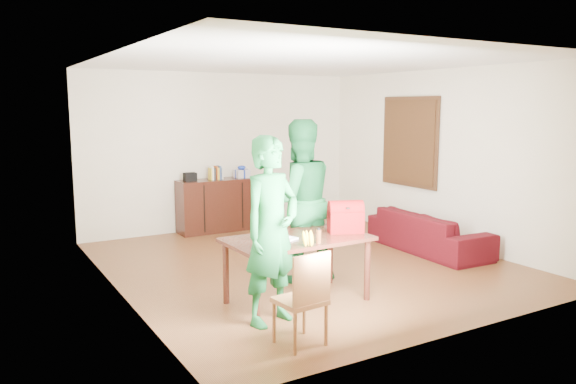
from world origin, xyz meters
TOP-DOWN VIEW (x-y plane):
  - room at (0.01, 0.13)m, footprint 5.20×5.70m
  - table at (-0.88, -1.23)m, footprint 1.55×0.89m
  - chair at (-1.44, -2.21)m, footprint 0.43×0.41m
  - person_near at (-1.41, -1.60)m, footprint 0.77×0.61m
  - person_far at (-0.45, -0.54)m, footprint 1.06×0.88m
  - laptop at (-1.13, -1.25)m, footprint 0.43×0.36m
  - bananas at (-0.99, -1.61)m, footprint 0.20×0.16m
  - bottle at (-0.83, -1.56)m, footprint 0.06×0.06m
  - red_bag at (-0.28, -1.27)m, footprint 0.44×0.36m
  - sofa at (1.95, -0.32)m, footprint 0.87×2.02m

SIDE VIEW (x-z plane):
  - chair at x=-1.44m, z-range -0.18..0.69m
  - sofa at x=1.95m, z-range 0.00..0.58m
  - table at x=-0.88m, z-range 0.27..1.00m
  - bananas at x=-0.99m, z-range 0.72..0.79m
  - laptop at x=-1.13m, z-range 0.64..0.90m
  - bottle at x=-0.83m, z-range 0.72..0.88m
  - red_bag at x=-0.28m, z-range 0.72..1.01m
  - person_near at x=-1.41m, z-range 0.00..1.86m
  - person_far at x=-0.45m, z-range 0.00..1.98m
  - room at x=0.01m, z-range -0.14..2.76m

